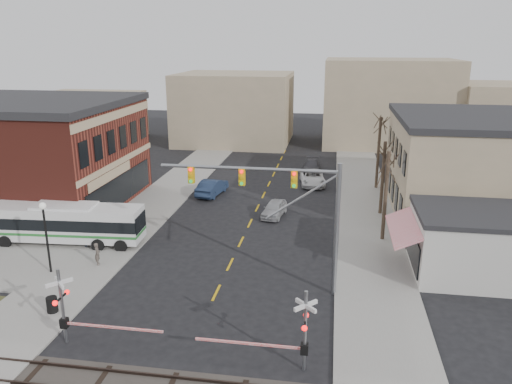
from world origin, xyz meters
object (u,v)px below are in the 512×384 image
car_b (212,187)px  transit_bus (66,223)px  car_c (312,178)px  car_d (312,166)px  car_a (274,209)px  trash_bin (52,305)px  rr_crossing_east (295,331)px  pedestrian_near (97,254)px  street_lamp (45,223)px  rr_crossing_west (70,308)px  traffic_signal_mast (288,200)px  pedestrian_far (90,235)px

car_b → transit_bus: bearing=69.5°
transit_bus → car_c: (17.15, 18.82, -0.92)m
car_b → car_d: size_ratio=1.01×
car_c → car_a: bearing=-111.8°
trash_bin → rr_crossing_east: bearing=-11.4°
pedestrian_near → street_lamp: bearing=98.2°
street_lamp → rr_crossing_west: bearing=-52.5°
traffic_signal_mast → pedestrian_near: traffic_signal_mast is taller
transit_bus → car_b: 15.64m
car_c → traffic_signal_mast: bearing=-98.0°
car_d → pedestrian_far: pedestrian_far is taller
car_a → pedestrian_near: 15.70m
rr_crossing_west → trash_bin: 3.82m
trash_bin → pedestrian_far: pedestrian_far is taller
car_d → pedestrian_near: pedestrian_near is taller
traffic_signal_mast → car_d: (0.06, 28.72, -5.08)m
trash_bin → car_a: size_ratio=0.22×
car_a → car_b: (-6.75, 5.20, 0.12)m
car_a → pedestrian_far: (-12.35, -8.94, 0.33)m
street_lamp → rr_crossing_east: bearing=-24.0°
car_b → car_c: bearing=-142.5°
trash_bin → pedestrian_near: (-0.29, 6.12, 0.33)m
traffic_signal_mast → pedestrian_near: (-12.76, 1.39, -4.87)m
car_b → car_d: bearing=-122.5°
car_c → pedestrian_near: pedestrian_near is taller
transit_bus → rr_crossing_west: (6.84, -11.86, 0.32)m
traffic_signal_mast → car_a: 14.27m
car_d → pedestrian_far: (-14.75, -24.54, 0.31)m
rr_crossing_west → car_d: 37.26m
traffic_signal_mast → car_a: traffic_signal_mast is taller
car_c → rr_crossing_west: bearing=-115.6°
car_d → trash_bin: bearing=-110.4°
car_a → pedestrian_far: size_ratio=2.22×
transit_bus → car_b: bearing=60.7°
trash_bin → car_c: 31.05m
rr_crossing_west → pedestrian_far: (-4.79, 11.34, -0.97)m
car_a → car_b: bearing=151.1°
traffic_signal_mast → car_d: 29.17m
traffic_signal_mast → rr_crossing_east: (1.14, -7.46, -3.79)m
rr_crossing_east → trash_bin: bearing=168.6°
rr_crossing_east → car_a: (-3.47, 20.58, -1.30)m
traffic_signal_mast → street_lamp: (-15.29, -0.14, -2.30)m
car_c → pedestrian_far: size_ratio=3.00×
pedestrian_far → pedestrian_near: bearing=-80.6°
car_b → pedestrian_near: pedestrian_near is taller
traffic_signal_mast → trash_bin: 14.32m
transit_bus → car_a: size_ratio=2.91×
rr_crossing_west → car_d: (9.95, 35.88, -1.28)m
traffic_signal_mast → car_a: (-2.34, 13.12, -5.10)m
pedestrian_near → pedestrian_far: 3.39m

